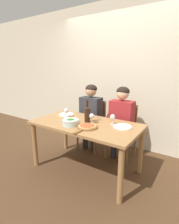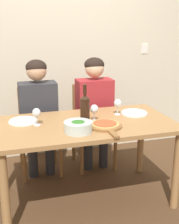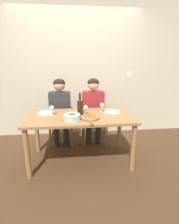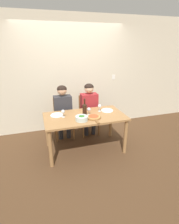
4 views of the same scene
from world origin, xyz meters
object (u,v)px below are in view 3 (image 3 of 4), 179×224
chair_right (93,116)px  dinner_plate_right (112,112)px  broccoli_bowl (72,117)px  wine_glass_right (102,106)px  chair_left (61,117)px  wine_glass_centre (86,108)px  dinner_plate_left (46,113)px  wine_bottle (80,107)px  person_man (93,105)px  wine_glass_left (52,109)px  person_woman (60,106)px  pizza_on_board (90,118)px

chair_right → dinner_plate_right: chair_right is taller
broccoli_bowl → wine_glass_right: 0.58m
chair_left → wine_glass_centre: 0.89m
dinner_plate_left → broccoli_bowl: bearing=-43.1°
wine_bottle → wine_glass_centre: (0.08, -0.01, -0.02)m
dinner_plate_right → wine_bottle: bearing=-170.1°
chair_right → wine_bottle: wine_bottle is taller
person_man → broccoli_bowl: size_ratio=5.36×
chair_right → wine_glass_centre: (-0.19, -0.71, 0.36)m
dinner_plate_left → wine_glass_left: (0.11, -0.12, 0.10)m
dinner_plate_right → wine_glass_centre: (-0.43, -0.10, 0.10)m
dinner_plate_right → chair_left: bearing=144.2°
broccoli_bowl → dinner_plate_right: (0.63, 0.32, -0.03)m
chair_right → person_man: size_ratio=0.74×
person_woman → person_man: size_ratio=1.00×
wine_bottle → wine_glass_right: wine_bottle is taller
person_man → dinner_plate_right: (0.24, -0.50, 0.02)m
chair_left → broccoli_bowl: bearing=-77.4°
wine_bottle → dinner_plate_left: wine_bottle is taller
chair_left → wine_bottle: size_ratio=2.75×
wine_bottle → dinner_plate_left: (-0.52, 0.14, -0.12)m
wine_bottle → wine_glass_left: size_ratio=2.20×
wine_glass_right → dinner_plate_left: bearing=177.9°
dinner_plate_left → wine_bottle: bearing=-15.2°
chair_left → dinner_plate_left: 0.64m
person_woman → wine_bottle: size_ratio=3.70×
person_man → pizza_on_board: size_ratio=2.92×
wine_glass_left → chair_left: bearing=82.7°
wine_bottle → dinner_plate_right: wine_bottle is taller
dinner_plate_left → wine_glass_centre: bearing=-14.2°
dinner_plate_right → wine_glass_right: 0.19m
chair_right → pizza_on_board: 0.94m
person_woman → dinner_plate_right: 0.98m
person_woman → chair_right: bearing=10.3°
person_man → wine_glass_centre: size_ratio=8.13×
chair_left → pizza_on_board: size_ratio=2.17×
dinner_plate_left → dinner_plate_right: (1.03, -0.05, 0.00)m
chair_left → person_man: bearing=-10.3°
dinner_plate_left → wine_glass_centre: size_ratio=1.66×
person_woman → wine_glass_right: person_woman is taller
person_man → broccoli_bowl: (-0.40, -0.82, 0.05)m
chair_right → wine_glass_right: 0.69m
pizza_on_board → chair_right: bearing=80.3°
dinner_plate_left → dinner_plate_right: bearing=-2.9°
dinner_plate_left → dinner_plate_right: size_ratio=1.00×
broccoli_bowl → pizza_on_board: size_ratio=0.54×
chair_left → wine_glass_right: bearing=-40.8°
chair_right → dinner_plate_left: size_ratio=3.65×
chair_left → person_man: (0.60, -0.11, 0.25)m
chair_left → dinner_plate_right: chair_left is taller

